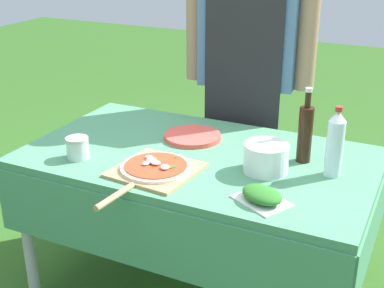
# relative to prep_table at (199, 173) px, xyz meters

# --- Properties ---
(prep_table) EXTENTS (1.47, 0.86, 0.73)m
(prep_table) POSITION_rel_prep_table_xyz_m (0.00, 0.00, 0.00)
(prep_table) COLOR #478960
(prep_table) RESTS_ON ground
(person_cook) EXTENTS (0.65, 0.25, 1.75)m
(person_cook) POSITION_rel_prep_table_xyz_m (-0.01, 0.60, 0.39)
(person_cook) COLOR #333D56
(person_cook) RESTS_ON ground
(pizza_on_peel) EXTENTS (0.33, 0.52, 0.05)m
(pizza_on_peel) POSITION_rel_prep_table_xyz_m (-0.08, -0.24, 0.10)
(pizza_on_peel) COLOR tan
(pizza_on_peel) RESTS_ON prep_table
(oil_bottle) EXTENTS (0.06, 0.06, 0.31)m
(oil_bottle) POSITION_rel_prep_table_xyz_m (0.41, 0.12, 0.21)
(oil_bottle) COLOR black
(oil_bottle) RESTS_ON prep_table
(water_bottle) EXTENTS (0.07, 0.07, 0.28)m
(water_bottle) POSITION_rel_prep_table_xyz_m (0.55, 0.04, 0.22)
(water_bottle) COLOR silver
(water_bottle) RESTS_ON prep_table
(herb_container) EXTENTS (0.23, 0.21, 0.05)m
(herb_container) POSITION_rel_prep_table_xyz_m (0.37, -0.28, 0.11)
(herb_container) COLOR silver
(herb_container) RESTS_ON prep_table
(mixing_tub) EXTENTS (0.18, 0.18, 0.11)m
(mixing_tub) POSITION_rel_prep_table_xyz_m (0.31, -0.04, 0.15)
(mixing_tub) COLOR silver
(mixing_tub) RESTS_ON prep_table
(plate_stack) EXTENTS (0.26, 0.26, 0.02)m
(plate_stack) POSITION_rel_prep_table_xyz_m (-0.10, 0.15, 0.10)
(plate_stack) COLOR #DB4C42
(plate_stack) RESTS_ON prep_table
(sauce_jar) EXTENTS (0.09, 0.09, 0.09)m
(sauce_jar) POSITION_rel_prep_table_xyz_m (-0.43, -0.25, 0.13)
(sauce_jar) COLOR silver
(sauce_jar) RESTS_ON prep_table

